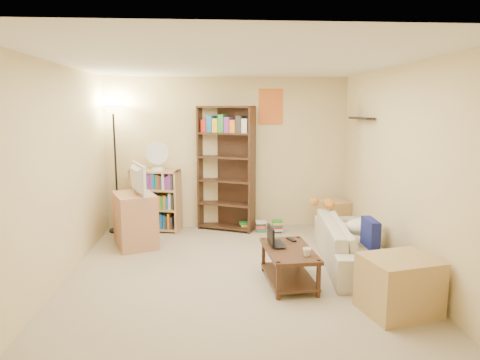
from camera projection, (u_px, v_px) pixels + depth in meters
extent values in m
plane|color=tan|center=(235.00, 277.00, 5.12)|extent=(4.50, 4.50, 0.00)
cube|color=beige|center=(227.00, 153.00, 7.13)|extent=(4.00, 0.04, 2.50)
cube|color=beige|center=(253.00, 227.00, 2.70)|extent=(4.00, 0.04, 2.50)
cube|color=beige|center=(56.00, 175.00, 4.79)|extent=(0.04, 4.50, 2.50)
cube|color=beige|center=(403.00, 172.00, 5.05)|extent=(0.04, 4.50, 2.50)
cube|color=white|center=(234.00, 62.00, 4.71)|extent=(4.00, 4.50, 0.04)
cube|color=red|center=(271.00, 107.00, 7.04)|extent=(0.40, 0.02, 0.58)
cube|color=black|center=(361.00, 118.00, 6.22)|extent=(0.12, 0.80, 0.03)
imported|color=beige|center=(354.00, 243.00, 5.49)|extent=(2.10, 1.18, 0.57)
cube|color=navy|center=(370.00, 233.00, 5.03)|extent=(0.12, 0.37, 0.33)
ellipsoid|color=silver|center=(365.00, 227.00, 5.49)|extent=(0.52, 0.37, 0.22)
ellipsoid|color=#C67429|center=(329.00, 203.00, 6.17)|extent=(0.37, 0.20, 0.15)
sphere|color=#C67429|center=(314.00, 202.00, 6.18)|extent=(0.12, 0.12, 0.12)
cube|color=#432219|center=(289.00, 251.00, 4.87)|extent=(0.58, 0.96, 0.04)
cube|color=#432219|center=(289.00, 276.00, 4.92)|extent=(0.55, 0.91, 0.03)
cube|color=#432219|center=(278.00, 281.00, 4.47)|extent=(0.04, 0.04, 0.41)
cube|color=#432219|center=(318.00, 279.00, 4.53)|extent=(0.04, 0.04, 0.41)
cube|color=#432219|center=(263.00, 255.00, 5.27)|extent=(0.04, 0.04, 0.41)
cube|color=#432219|center=(298.00, 253.00, 5.33)|extent=(0.04, 0.04, 0.41)
imported|color=black|center=(282.00, 244.00, 5.00)|extent=(0.37, 0.28, 0.03)
cube|color=white|center=(271.00, 235.00, 4.96)|extent=(0.03, 0.31, 0.21)
imported|color=white|center=(307.00, 252.00, 4.63)|extent=(0.16, 0.16, 0.09)
cube|color=black|center=(291.00, 240.00, 5.18)|extent=(0.11, 0.17, 0.02)
cube|color=tan|center=(135.00, 220.00, 6.22)|extent=(0.75, 0.87, 0.78)
imported|color=black|center=(134.00, 179.00, 6.12)|extent=(0.82, 0.61, 0.43)
cube|color=#3E2618|center=(226.00, 169.00, 6.97)|extent=(0.96, 0.64, 2.03)
cube|color=tan|center=(156.00, 201.00, 6.98)|extent=(0.83, 0.48, 1.01)
cylinder|color=white|center=(158.00, 169.00, 6.88)|extent=(0.20, 0.20, 0.04)
cylinder|color=white|center=(158.00, 163.00, 6.86)|extent=(0.02, 0.02, 0.20)
cylinder|color=white|center=(157.00, 153.00, 6.80)|extent=(0.36, 0.06, 0.36)
cylinder|color=black|center=(119.00, 230.00, 7.02)|extent=(0.30, 0.30, 0.03)
cylinder|color=black|center=(116.00, 173.00, 6.86)|extent=(0.03, 0.03, 1.93)
cone|color=#FFF3C6|center=(113.00, 109.00, 6.70)|extent=(0.35, 0.35, 0.15)
cube|color=#DCAF6B|center=(333.00, 216.00, 7.03)|extent=(0.55, 0.55, 0.49)
cube|color=tan|center=(399.00, 285.00, 4.19)|extent=(0.78, 0.70, 0.56)
cube|color=red|center=(245.00, 226.00, 7.04)|extent=(0.17, 0.13, 0.15)
cube|color=#1966B2|center=(261.00, 226.00, 6.98)|extent=(0.17, 0.13, 0.18)
cube|color=gold|center=(277.00, 226.00, 6.92)|extent=(0.17, 0.13, 0.21)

